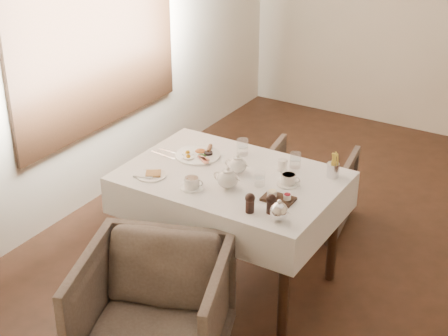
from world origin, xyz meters
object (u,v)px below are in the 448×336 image
table (231,192)px  armchair_near (154,314)px  armchair_far (308,188)px  breakfast_plate (198,154)px  teapot_centre (238,164)px

table → armchair_near: 0.93m
table → armchair_far: size_ratio=2.07×
breakfast_plate → teapot_centre: teapot_centre is taller
table → armchair_near: bearing=-86.2°
table → breakfast_plate: bearing=159.0°
breakfast_plate → table: bearing=-20.1°
teapot_centre → breakfast_plate: bearing=160.5°
table → teapot_centre: bearing=67.3°
armchair_far → armchair_near: bearing=79.4°
armchair_near → armchair_far: (0.05, 1.79, -0.06)m
armchair_near → breakfast_plate: 1.15m
armchair_near → breakfast_plate: (-0.37, 1.00, 0.42)m
armchair_far → teapot_centre: bearing=75.1°
armchair_far → teapot_centre: 1.02m
armchair_near → breakfast_plate: bearing=90.0°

